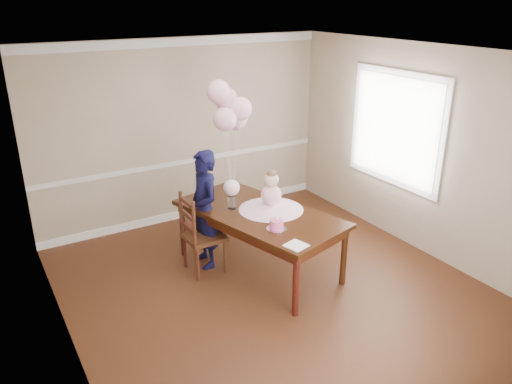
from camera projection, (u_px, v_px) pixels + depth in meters
name	position (u px, v px, depth m)	size (l,w,h in m)	color
floor	(276.00, 291.00, 5.85)	(4.50, 5.00, 0.00)	#34180D
ceiling	(280.00, 54.00, 4.85)	(4.50, 5.00, 0.02)	white
wall_back	(185.00, 132.00, 7.35)	(4.50, 0.02, 2.70)	tan
wall_front	(481.00, 296.00, 3.36)	(4.50, 0.02, 2.70)	tan
wall_left	(59.00, 231.00, 4.28)	(0.02, 5.00, 2.70)	tan
wall_right	(424.00, 152.00, 6.42)	(0.02, 5.00, 2.70)	tan
chair_rail_trim	(187.00, 161.00, 7.50)	(4.50, 0.02, 0.07)	silver
crown_molding	(180.00, 42.00, 6.86)	(4.50, 0.02, 0.12)	silver
baseboard_trim	(190.00, 212.00, 7.81)	(4.50, 0.02, 0.12)	white
window_frame	(396.00, 129.00, 6.74)	(0.02, 1.66, 1.56)	silver
window_blinds	(395.00, 129.00, 6.73)	(0.01, 1.50, 1.40)	silver
dining_table_top	(259.00, 214.00, 6.06)	(1.05, 2.09, 0.05)	black
table_apron	(259.00, 220.00, 6.09)	(0.94, 1.99, 0.10)	black
table_leg_fl	(296.00, 286.00, 5.28)	(0.07, 0.07, 0.73)	black
table_leg_fr	(344.00, 256.00, 5.87)	(0.07, 0.07, 0.73)	black
table_leg_bl	(183.00, 230.00, 6.53)	(0.07, 0.07, 0.73)	black
table_leg_br	(232.00, 211.00, 7.12)	(0.07, 0.07, 0.73)	black
baby_skirt	(271.00, 205.00, 6.10)	(0.80, 0.80, 0.10)	#FFBBDE
baby_torso	(271.00, 195.00, 6.05)	(0.25, 0.25, 0.25)	#FFA1D9
baby_head	(271.00, 180.00, 5.97)	(0.18, 0.18, 0.18)	beige
baby_hair	(271.00, 175.00, 5.95)	(0.13, 0.13, 0.13)	brown
cake_platter	(276.00, 229.00, 5.60)	(0.23, 0.23, 0.01)	#B9B9BD
birthday_cake	(277.00, 224.00, 5.58)	(0.16, 0.16, 0.10)	#FC4F98
cake_flower_a	(277.00, 219.00, 5.55)	(0.03, 0.03, 0.03)	white
cake_flower_b	(277.00, 217.00, 5.59)	(0.03, 0.03, 0.03)	white
rose_vase_near	(232.00, 202.00, 6.11)	(0.10, 0.10, 0.17)	white
roses_near	(232.00, 188.00, 6.04)	(0.20, 0.20, 0.20)	silver
napkin	(296.00, 245.00, 5.22)	(0.21, 0.21, 0.01)	white
balloon_weight	(233.00, 196.00, 6.49)	(0.04, 0.04, 0.02)	silver
balloon_a	(225.00, 119.00, 6.03)	(0.29, 0.29, 0.29)	#F1ABC6
balloon_b	(240.00, 109.00, 6.10)	(0.29, 0.29, 0.29)	#FFB4D5
balloon_c	(226.00, 99.00, 6.11)	(0.29, 0.29, 0.29)	#D899AF
balloon_d	(219.00, 92.00, 6.01)	(0.29, 0.29, 0.29)	#FAB1CF
balloon_e	(236.00, 119.00, 6.28)	(0.29, 0.29, 0.29)	#E7A3BF
balloon_ribbon_a	(229.00, 165.00, 6.29)	(0.00, 0.00, 0.88)	white
balloon_ribbon_b	(236.00, 160.00, 6.32)	(0.00, 0.00, 0.98)	white
balloon_ribbon_c	(230.00, 155.00, 6.32)	(0.00, 0.00, 1.09)	white
balloon_ribbon_d	(226.00, 152.00, 6.28)	(0.00, 0.00, 1.19)	silver
balloon_ribbon_e	(234.00, 164.00, 6.41)	(0.00, 0.00, 0.83)	silver
dining_chair_seat	(204.00, 237.00, 6.14)	(0.45, 0.45, 0.05)	#3A1F0F
chair_leg_fl	(198.00, 264.00, 5.99)	(0.04, 0.04, 0.44)	#39180F
chair_leg_fr	(225.00, 256.00, 6.17)	(0.04, 0.04, 0.44)	#381E0F
chair_leg_bl	(185.00, 252.00, 6.29)	(0.04, 0.04, 0.44)	#38120F
chair_leg_br	(211.00, 245.00, 6.47)	(0.04, 0.04, 0.44)	#36180E
chair_back_post_l	(194.00, 224.00, 5.79)	(0.04, 0.04, 0.57)	#3B1E10
chair_back_post_r	(181.00, 213.00, 6.08)	(0.04, 0.04, 0.57)	#3D1D10
chair_slat_low	(188.00, 228.00, 5.98)	(0.03, 0.41, 0.05)	#3A130F
chair_slat_mid	(187.00, 215.00, 5.92)	(0.03, 0.41, 0.05)	#35170E
chair_slat_top	(187.00, 203.00, 5.86)	(0.03, 0.41, 0.05)	#35140E
woman	(204.00, 210.00, 6.18)	(0.55, 0.37, 1.52)	black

